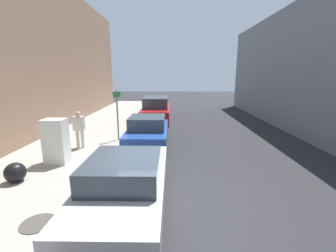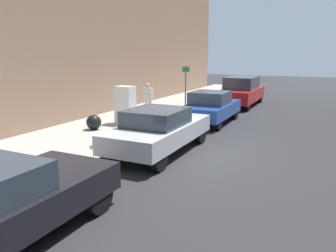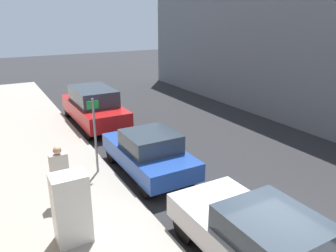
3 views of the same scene
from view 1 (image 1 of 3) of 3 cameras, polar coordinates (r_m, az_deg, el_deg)
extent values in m
plane|color=#28282B|center=(6.06, -2.60, -19.28)|extent=(80.00, 80.00, 0.00)
cube|color=#9E998E|center=(7.39, -36.21, -15.07)|extent=(4.35, 44.00, 0.14)
cube|color=silver|center=(8.87, -26.56, -3.49)|extent=(0.75, 0.58, 1.60)
cube|color=black|center=(9.12, -25.73, -2.98)|extent=(0.01, 0.01, 1.52)
cube|color=yellow|center=(9.12, -26.35, -1.91)|extent=(0.16, 0.01, 0.22)
cube|color=red|center=(9.00, -26.04, 0.16)|extent=(0.67, 0.01, 0.05)
cube|color=red|center=(9.20, -25.53, -4.90)|extent=(0.67, 0.01, 0.05)
cylinder|color=#47443F|center=(5.89, -30.17, -20.57)|extent=(0.70, 0.70, 0.02)
cylinder|color=slate|center=(10.99, -12.70, 2.64)|extent=(0.07, 0.07, 2.40)
cube|color=#198C33|center=(10.88, -12.94, 7.84)|extent=(0.36, 0.02, 0.24)
sphere|color=black|center=(8.08, -34.30, -9.71)|extent=(0.59, 0.59, 0.59)
cylinder|color=beige|center=(10.46, -21.95, -3.03)|extent=(0.14, 0.14, 0.79)
cylinder|color=beige|center=(10.38, -20.90, -3.05)|extent=(0.14, 0.14, 0.79)
cube|color=beige|center=(10.27, -21.74, 0.66)|extent=(0.46, 0.22, 0.59)
sphere|color=tan|center=(10.19, -21.92, 2.87)|extent=(0.21, 0.21, 0.21)
cube|color=silver|center=(5.63, -10.49, -14.65)|extent=(1.81, 4.35, 0.55)
cube|color=#2D3842|center=(5.22, -11.20, -10.62)|extent=(1.60, 1.83, 0.50)
cylinder|color=black|center=(7.29, -14.10, -10.62)|extent=(0.22, 0.73, 0.73)
cylinder|color=black|center=(7.06, -1.59, -11.01)|extent=(0.22, 0.73, 0.73)
cylinder|color=black|center=(4.76, -24.63, -25.34)|extent=(0.22, 0.73, 0.73)
cylinder|color=black|center=(4.40, -3.52, -27.67)|extent=(0.22, 0.73, 0.73)
cube|color=#23479E|center=(10.31, -5.10, -1.88)|extent=(1.75, 3.84, 0.55)
cube|color=#2D3842|center=(10.00, -5.28, 0.89)|extent=(1.54, 1.61, 0.55)
cylinder|color=black|center=(11.76, -8.03, -1.50)|extent=(0.22, 0.67, 0.67)
cylinder|color=black|center=(11.62, -0.74, -1.54)|extent=(0.22, 0.67, 0.67)
cylinder|color=black|center=(9.24, -10.54, -5.59)|extent=(0.22, 0.67, 0.67)
cylinder|color=black|center=(9.07, -1.21, -5.73)|extent=(0.22, 0.67, 0.67)
cube|color=red|center=(15.85, -3.01, 3.59)|extent=(1.86, 4.83, 0.70)
cube|color=#2D3842|center=(15.76, -3.04, 6.10)|extent=(1.63, 2.65, 0.70)
cylinder|color=black|center=(17.78, -5.17, 3.42)|extent=(0.22, 0.65, 0.65)
cylinder|color=black|center=(17.69, -0.02, 3.42)|extent=(0.22, 0.65, 0.65)
cylinder|color=black|center=(14.20, -6.70, 0.99)|extent=(0.22, 0.65, 0.65)
cylinder|color=black|center=(14.08, -0.25, 0.97)|extent=(0.22, 0.65, 0.65)
camera|label=2|loc=(5.33, 138.41, -11.63)|focal=35.00mm
camera|label=3|loc=(5.63, -80.50, 19.83)|focal=35.00mm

